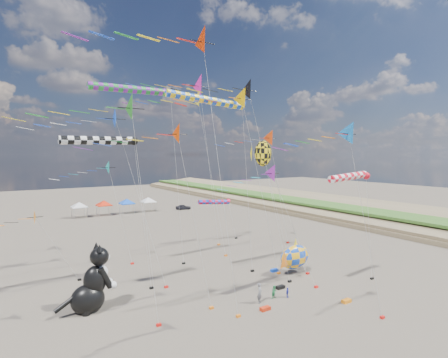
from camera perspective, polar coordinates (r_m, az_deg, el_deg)
ground at (r=29.19m, az=16.57°, el=-22.93°), size 260.00×260.00×0.00m
delta_kite_0 at (r=25.59m, az=-17.51°, el=10.79°), size 9.65×2.19×17.65m
delta_kite_1 at (r=49.12m, az=-4.30°, el=14.73°), size 14.32×3.34×24.16m
delta_kite_2 at (r=32.72m, az=-16.97°, el=9.07°), size 10.83×2.08×17.50m
delta_kite_3 at (r=41.67m, az=-19.21°, el=1.28°), size 8.21×1.78×12.58m
delta_kite_4 at (r=38.66m, az=-31.62°, el=-6.38°), size 11.18×1.55×7.81m
delta_kite_5 at (r=49.97m, az=7.98°, el=6.49°), size 11.03×2.58×16.88m
delta_kite_6 at (r=42.28m, az=-5.58°, el=12.59°), size 12.42×2.16×20.90m
delta_kite_7 at (r=31.15m, az=8.65°, el=0.27°), size 10.17×1.81×12.40m
delta_kite_8 at (r=26.45m, az=20.27°, el=6.38°), size 10.07×1.86×15.66m
delta_kite_9 at (r=26.60m, az=-4.88°, el=21.64°), size 11.83×2.31×22.68m
delta_kite_10 at (r=35.39m, az=2.94°, el=13.07°), size 11.75×2.36×20.17m
delta_kite_11 at (r=41.84m, az=4.93°, el=14.20°), size 15.81×2.78×22.21m
delta_kite_12 at (r=27.23m, az=-8.86°, el=6.55°), size 9.50×1.78×15.67m
windsock_0 at (r=39.86m, az=-14.25°, el=13.83°), size 10.72×0.86×20.53m
windsock_1 at (r=36.09m, az=20.00°, el=0.27°), size 7.26×0.74×11.38m
windsock_2 at (r=52.41m, az=-1.27°, el=-3.79°), size 6.72×0.71×6.43m
windsock_3 at (r=35.87m, az=-2.25°, el=12.58°), size 10.42×0.80×18.96m
windsock_4 at (r=32.83m, az=-19.16°, el=5.81°), size 8.08×0.76×14.77m
angelfish_kite at (r=35.82m, az=6.19°, el=4.01°), size 3.74×3.02×14.58m
cat_inflatable at (r=32.39m, az=-20.89°, el=-14.82°), size 4.31×2.33×5.66m
fish_inflatable at (r=40.24m, az=11.42°, el=-12.35°), size 5.36×2.70×3.89m
person_adult at (r=32.68m, az=5.85°, el=-18.03°), size 0.76×0.76×1.78m
child_green at (r=33.86m, az=8.24°, el=-17.78°), size 0.65×0.54×1.20m
child_blue at (r=34.28m, az=10.31°, el=-17.76°), size 0.59×0.47×0.93m
kite_bag_0 at (r=34.60m, az=19.36°, el=-18.28°), size 0.90×0.44×0.30m
kite_bag_1 at (r=31.63m, az=6.74°, el=-20.27°), size 0.90×0.44×0.30m
kite_bag_2 at (r=36.27m, az=9.19°, el=-17.04°), size 0.90×0.44×0.30m
kite_bag_3 at (r=40.97m, az=8.21°, el=-14.52°), size 0.90×0.44×0.30m
tent_row at (r=80.28m, az=-17.29°, el=-3.33°), size 19.20×4.20×3.80m
parked_car at (r=84.29m, az=-6.67°, el=-4.57°), size 3.83×2.25×1.22m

